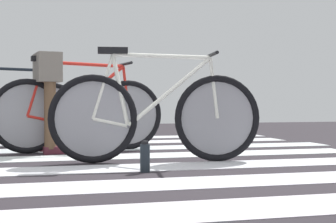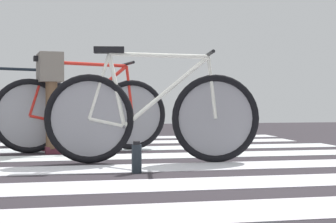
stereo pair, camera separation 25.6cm
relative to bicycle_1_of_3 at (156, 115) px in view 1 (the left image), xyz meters
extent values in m
cube|color=#292429|center=(-0.46, -0.19, -0.40)|extent=(18.00, 14.00, 0.02)
cube|color=silver|center=(-0.59, -1.81, -0.38)|extent=(5.20, 0.44, 0.00)
cube|color=silver|center=(-0.52, -1.06, -0.38)|extent=(5.20, 0.44, 0.00)
cube|color=silver|center=(-0.47, -0.29, -0.38)|extent=(5.20, 0.44, 0.00)
cube|color=silver|center=(-0.55, 0.48, -0.38)|extent=(5.20, 0.44, 0.00)
cube|color=silver|center=(-0.36, 1.23, -0.38)|extent=(5.20, 0.44, 0.00)
cube|color=silver|center=(-0.51, 2.00, -0.38)|extent=(5.20, 0.44, 0.00)
cube|color=silver|center=(-0.44, 2.75, -0.38)|extent=(5.20, 0.44, 0.00)
torus|color=black|center=(-0.50, 0.06, -0.03)|extent=(0.72, 0.14, 0.72)
torus|color=black|center=(0.51, -0.06, -0.03)|extent=(0.72, 0.14, 0.72)
cylinder|color=gray|center=(-0.50, 0.06, -0.03)|extent=(0.60, 0.08, 0.61)
cylinder|color=gray|center=(0.51, -0.06, -0.03)|extent=(0.60, 0.08, 0.61)
cylinder|color=white|center=(0.05, -0.01, 0.48)|extent=(0.80, 0.13, 0.05)
cylinder|color=white|center=(0.11, -0.01, 0.19)|extent=(0.70, 0.12, 0.59)
cylinder|color=white|center=(-0.28, 0.04, 0.20)|extent=(0.16, 0.05, 0.59)
cylinder|color=white|center=(-0.36, 0.05, -0.06)|extent=(0.29, 0.06, 0.09)
cylinder|color=white|center=(-0.42, 0.05, 0.23)|extent=(0.19, 0.05, 0.53)
cylinder|color=white|center=(0.48, -0.06, 0.22)|extent=(0.09, 0.04, 0.50)
cube|color=black|center=(-0.34, 0.04, 0.52)|extent=(0.25, 0.12, 0.05)
cylinder|color=black|center=(0.45, -0.06, 0.49)|extent=(0.09, 0.52, 0.03)
cylinder|color=#4C4C51|center=(-0.22, 0.03, -0.09)|extent=(0.06, 0.34, 0.02)
torus|color=black|center=(-1.04, 0.97, -0.03)|extent=(0.72, 0.17, 0.72)
torus|color=black|center=(-0.03, 1.13, -0.03)|extent=(0.72, 0.17, 0.72)
cylinder|color=gray|center=(-1.04, 0.97, -0.03)|extent=(0.60, 0.10, 0.61)
cylinder|color=gray|center=(-0.03, 1.13, -0.03)|extent=(0.60, 0.10, 0.61)
cylinder|color=red|center=(-0.48, 1.06, 0.48)|extent=(0.80, 0.16, 0.05)
cylinder|color=red|center=(-0.43, 1.07, 0.19)|extent=(0.70, 0.15, 0.59)
cylinder|color=red|center=(-0.82, 1.00, 0.20)|extent=(0.16, 0.06, 0.59)
cylinder|color=red|center=(-0.90, 0.99, -0.06)|extent=(0.29, 0.07, 0.09)
cylinder|color=red|center=(-0.96, 0.98, 0.23)|extent=(0.19, 0.05, 0.53)
cylinder|color=red|center=(-0.06, 1.12, 0.22)|extent=(0.09, 0.04, 0.50)
cube|color=black|center=(-0.88, 0.99, 0.52)|extent=(0.25, 0.13, 0.05)
cylinder|color=black|center=(-0.09, 1.12, 0.49)|extent=(0.11, 0.52, 0.03)
cylinder|color=#4C4C51|center=(-0.76, 1.01, -0.09)|extent=(0.07, 0.34, 0.02)
cylinder|color=brown|center=(-0.87, 1.14, 0.10)|extent=(0.11, 0.11, 0.87)
cylinder|color=brown|center=(-0.83, 0.86, 0.10)|extent=(0.11, 0.11, 0.87)
cube|color=#6C645D|center=(-0.85, 1.00, 0.44)|extent=(0.28, 0.44, 0.28)
cube|color=#55212D|center=(-0.80, 1.15, -0.35)|extent=(0.27, 0.14, 0.07)
cube|color=#55212D|center=(-0.76, 0.87, -0.35)|extent=(0.27, 0.14, 0.07)
torus|color=black|center=(-0.80, 2.02, -0.03)|extent=(0.72, 0.07, 0.72)
cylinder|color=gray|center=(-0.80, 2.02, -0.03)|extent=(0.61, 0.02, 0.61)
cylinder|color=black|center=(-1.26, 2.01, 0.48)|extent=(0.80, 0.05, 0.05)
cylinder|color=black|center=(-1.20, 2.01, 0.19)|extent=(0.70, 0.05, 0.59)
cylinder|color=black|center=(-0.83, 2.02, 0.22)|extent=(0.09, 0.03, 0.50)
cylinder|color=black|center=(-0.86, 2.02, 0.49)|extent=(0.04, 0.52, 0.03)
cylinder|color=#202931|center=(-0.19, -0.53, -0.29)|extent=(0.07, 0.07, 0.20)
cylinder|color=black|center=(-0.19, -0.53, -0.18)|extent=(0.05, 0.05, 0.02)
camera|label=1|loc=(-0.88, -3.96, 0.12)|focal=53.25mm
camera|label=2|loc=(-0.63, -3.96, 0.12)|focal=53.25mm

